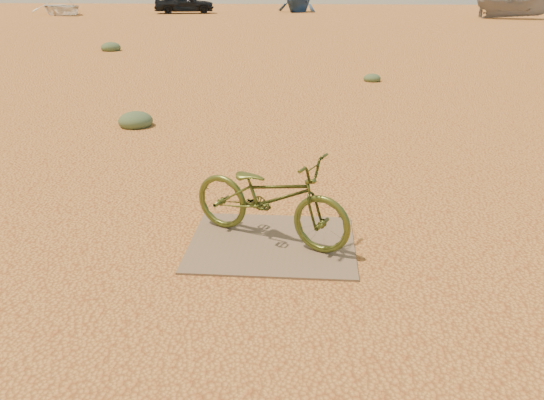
# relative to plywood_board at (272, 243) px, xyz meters

# --- Properties ---
(ground) EXTENTS (120.00, 120.00, 0.00)m
(ground) POSITION_rel_plywood_board_xyz_m (0.52, -0.22, -0.01)
(ground) COLOR #C59045
(ground) RESTS_ON ground
(plywood_board) EXTENTS (1.65, 1.34, 0.02)m
(plywood_board) POSITION_rel_plywood_board_xyz_m (0.00, 0.00, 0.00)
(plywood_board) COLOR brown
(plywood_board) RESTS_ON ground
(bicycle) EXTENTS (1.83, 1.28, 0.91)m
(bicycle) POSITION_rel_plywood_board_xyz_m (-0.03, 0.09, 0.47)
(bicycle) COLOR #45521E
(bicycle) RESTS_ON plywood_board
(car) EXTENTS (5.08, 2.91, 1.63)m
(car) POSITION_rel_plywood_board_xyz_m (-10.24, 40.41, 0.80)
(car) COLOR black
(car) RESTS_ON ground
(boat_near_left) EXTENTS (6.23, 6.43, 1.09)m
(boat_near_left) POSITION_rel_plywood_board_xyz_m (-19.30, 37.65, 0.53)
(boat_near_left) COLOR white
(boat_near_left) RESTS_ON ground
(boat_mid_right) EXTENTS (5.63, 3.22, 2.05)m
(boat_mid_right) POSITION_rel_plywood_board_xyz_m (14.19, 35.38, 1.02)
(boat_mid_right) COLOR slate
(boat_mid_right) RESTS_ON ground
(kale_a) EXTENTS (0.62, 0.62, 0.34)m
(kale_a) POSITION_rel_plywood_board_xyz_m (-2.85, 4.52, -0.01)
(kale_a) COLOR #4F6644
(kale_a) RESTS_ON ground
(kale_b) EXTENTS (0.46, 0.46, 0.25)m
(kale_b) POSITION_rel_plywood_board_xyz_m (1.93, 9.60, -0.01)
(kale_b) COLOR #4F6644
(kale_b) RESTS_ON ground
(kale_c) EXTENTS (0.75, 0.75, 0.41)m
(kale_c) POSITION_rel_plywood_board_xyz_m (-7.35, 15.55, -0.01)
(kale_c) COLOR #4F6644
(kale_c) RESTS_ON ground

